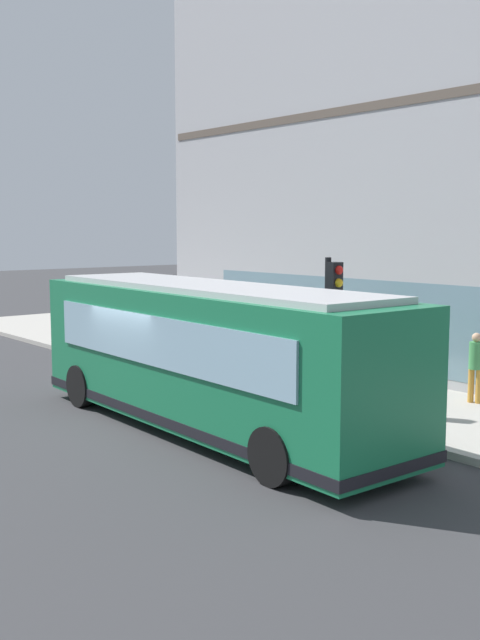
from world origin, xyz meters
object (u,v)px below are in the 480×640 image
at_px(pedestrian_walking_along_curb, 476,363).
at_px(city_bus_nearside, 209,357).
at_px(pedestrian_near_hydrant, 374,344).
at_px(newspaper_vending_box, 399,386).
at_px(traffic_light_near_corner, 332,304).
at_px(fire_hydrant, 333,369).

bearing_deg(pedestrian_walking_along_curb, city_bus_nearside, 157.31).
relative_size(pedestrian_near_hydrant, newspaper_vending_box, 1.93).
distance_m(pedestrian_near_hydrant, newspaper_vending_box, 2.83).
bearing_deg(city_bus_nearside, traffic_light_near_corner, -15.76).
distance_m(fire_hydrant, pedestrian_near_hydrant, 1.32).
bearing_deg(traffic_light_near_corner, fire_hydrant, 42.46).
distance_m(city_bus_nearside, newspaper_vending_box, 4.70).
bearing_deg(traffic_light_near_corner, pedestrian_near_hydrant, 24.64).
bearing_deg(newspaper_vending_box, fire_hydrant, 75.89).
bearing_deg(fire_hydrant, city_bus_nearside, -166.28).
height_order(pedestrian_walking_along_curb, newspaper_vending_box, pedestrian_walking_along_curb).
bearing_deg(pedestrian_near_hydrant, fire_hydrant, 151.68).
xyz_separation_m(traffic_light_near_corner, newspaper_vending_box, (1.53, -0.71, -1.93)).
height_order(fire_hydrant, newspaper_vending_box, newspaper_vending_box).
bearing_deg(city_bus_nearside, pedestrian_near_hydrant, 6.44).
bearing_deg(pedestrian_near_hydrant, city_bus_nearside, -173.56).
bearing_deg(city_bus_nearside, newspaper_vending_box, -19.06).
xyz_separation_m(traffic_light_near_corner, fire_hydrant, (2.22, 2.03, -2.02)).
height_order(city_bus_nearside, fire_hydrant, city_bus_nearside).
distance_m(fire_hydrant, pedestrian_walking_along_curb, 3.85).
distance_m(traffic_light_near_corner, fire_hydrant, 3.62).
height_order(traffic_light_near_corner, fire_hydrant, traffic_light_near_corner).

